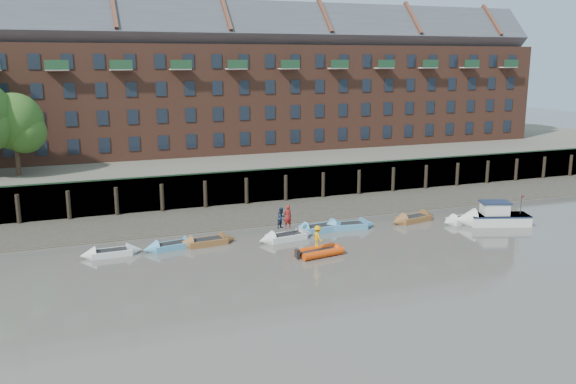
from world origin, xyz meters
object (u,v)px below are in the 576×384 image
rowboat_4 (319,228)px  rowboat_6 (414,219)px  rowboat_7 (464,219)px  motor_launch (487,217)px  rib_tender (321,251)px  rowboat_2 (207,242)px  person_rower_b (282,218)px  rowboat_3 (286,237)px  rowboat_5 (348,226)px  rowboat_1 (172,246)px  person_rib_crew (318,237)px  person_rower_a (288,217)px  rowboat_0 (111,253)px

rowboat_4 → rowboat_6: (8.79, -0.08, -0.01)m
rowboat_7 → motor_launch: (1.26, -1.41, 0.42)m
rib_tender → rowboat_6: bearing=17.1°
rowboat_2 → person_rower_b: size_ratio=2.87×
motor_launch → rowboat_3: bearing=12.7°
rowboat_5 → rowboat_4: bearing=-175.9°
rowboat_1 → rowboat_6: bearing=-9.2°
rowboat_2 → rowboat_4: rowboat_4 is taller
rowboat_3 → rowboat_5: 6.00m
rib_tender → person_rib_crew: person_rib_crew is taller
person_rower_a → person_rower_b: 0.47m
rowboat_3 → person_rib_crew: size_ratio=2.99×
rowboat_3 → rowboat_7: 16.06m
rowboat_0 → person_rower_b: person_rower_b is taller
person_rib_crew → rowboat_0: bearing=63.5°
rowboat_3 → rowboat_7: (16.05, -0.48, -0.01)m
motor_launch → person_rib_crew: bearing=27.4°
rowboat_0 → motor_launch: bearing=-6.8°
rowboat_4 → rowboat_5: size_ratio=1.06×
rowboat_6 → person_rower_a: person_rower_a is taller
rib_tender → motor_launch: (16.31, 2.41, 0.38)m
person_rower_b → rib_tender: bearing=-107.8°
rowboat_0 → rowboat_1: bearing=-0.4°
motor_launch → rowboat_7: bearing=-29.2°
rowboat_2 → motor_launch: 23.51m
rowboat_5 → motor_launch: 11.84m
rowboat_4 → person_rower_b: (-3.66, -1.10, 1.48)m
rowboat_4 → rowboat_1: bearing=175.6°
person_rib_crew → rowboat_6: bearing=-69.8°
rowboat_7 → rib_tender: 15.53m
rowboat_1 → rowboat_5: 14.53m
rowboat_7 → person_rib_crew: 15.85m
rowboat_2 → person_rib_crew: (6.75, -5.30, 1.15)m
person_rower_b → rowboat_3: bearing=-66.3°
rowboat_3 → person_rower_a: (0.10, -0.02, 1.59)m
person_rower_b → rowboat_2: bearing=138.4°
rowboat_1 → motor_launch: motor_launch is taller
motor_launch → person_rower_b: bearing=12.2°
rowboat_2 → rowboat_6: bearing=-4.3°
rowboat_0 → rowboat_3: (12.94, -0.81, 0.02)m
rib_tender → person_rower_a: bearing=92.6°
rowboat_2 → person_rower_a: size_ratio=2.56×
rowboat_0 → rib_tender: rowboat_0 is taller
motor_launch → person_rib_crew: size_ratio=4.03×
rowboat_3 → person_rower_b: bearing=139.4°
person_rower_b → rowboat_5: bearing=-24.9°
rowboat_1 → person_rower_a: bearing=-16.1°
person_rower_a → person_rower_b: person_rower_a is taller
rowboat_6 → person_rib_crew: 12.76m
rowboat_0 → rowboat_2: (6.92, 0.14, 0.02)m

